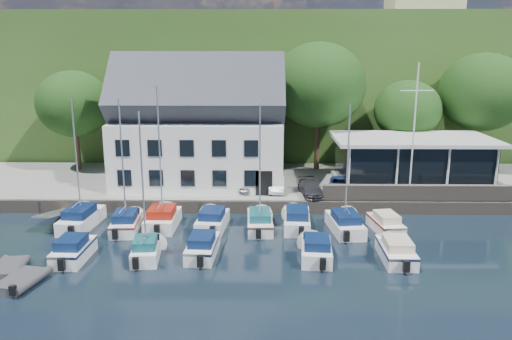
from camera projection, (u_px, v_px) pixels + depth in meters
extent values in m
plane|color=black|center=(291.00, 277.00, 27.55)|extent=(180.00, 180.00, 0.00)
cube|color=gray|center=(281.00, 185.00, 44.43)|extent=(60.00, 13.00, 1.00)
cube|color=#5B5249|center=(284.00, 207.00, 38.12)|extent=(60.00, 0.30, 1.00)
cube|color=#2A491B|center=(272.00, 75.00, 85.90)|extent=(160.00, 75.00, 16.00)
cube|color=#606F37|center=(315.00, 27.00, 91.64)|extent=(50.00, 30.00, 0.30)
cube|color=#5B5249|center=(440.00, 193.00, 38.09)|extent=(18.00, 0.50, 1.20)
imported|color=silver|center=(248.00, 184.00, 40.77)|extent=(2.37, 3.61, 1.14)
imported|color=silver|center=(277.00, 184.00, 40.61)|extent=(1.32, 3.49, 1.14)
imported|color=#2E2E33|center=(311.00, 188.00, 39.49)|extent=(2.05, 4.00, 1.11)
imported|color=#2D4B8A|center=(339.00, 184.00, 40.59)|extent=(2.17, 3.70, 1.19)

